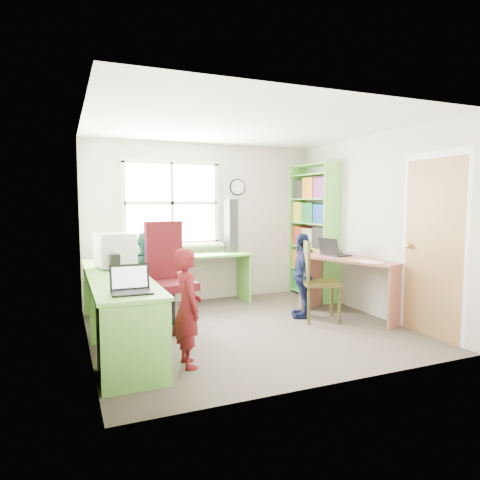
{
  "coord_description": "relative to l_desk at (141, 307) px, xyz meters",
  "views": [
    {
      "loc": [
        -2.02,
        -4.59,
        1.52
      ],
      "look_at": [
        0.0,
        0.25,
        1.05
      ],
      "focal_mm": 32.0,
      "sensor_mm": 36.0,
      "label": 1
    }
  ],
  "objects": [
    {
      "name": "paper_b",
      "position": [
        2.79,
        -0.07,
        0.32
      ],
      "size": [
        0.23,
        0.33,
        0.0
      ],
      "rotation": [
        0.0,
        0.0,
        -0.0
      ],
      "color": "white",
      "rests_on": "right_desk"
    },
    {
      "name": "cd_tower",
      "position": [
        1.67,
        1.75,
        0.7
      ],
      "size": [
        0.19,
        0.18,
        0.81
      ],
      "rotation": [
        0.0,
        0.0,
        0.26
      ],
      "color": "black",
      "rests_on": "l_desk"
    },
    {
      "name": "crt_monitor",
      "position": [
        -0.15,
        0.84,
        0.5
      ],
      "size": [
        0.47,
        0.44,
        0.4
      ],
      "rotation": [
        0.0,
        0.0,
        0.19
      ],
      "color": "silver",
      "rests_on": "l_desk"
    },
    {
      "name": "swivel_chair",
      "position": [
        0.45,
        0.7,
        0.09
      ],
      "size": [
        0.7,
        0.7,
        1.28
      ],
      "rotation": [
        0.0,
        0.0,
        0.2
      ],
      "color": "black",
      "rests_on": "ground"
    },
    {
      "name": "wooden_chair",
      "position": [
        2.25,
        0.3,
        0.1
      ],
      "size": [
        0.57,
        0.57,
        1.03
      ],
      "rotation": [
        0.0,
        0.0,
        -0.36
      ],
      "color": "#403E15",
      "rests_on": "ground"
    },
    {
      "name": "right_desk",
      "position": [
        2.84,
        0.3,
        0.11
      ],
      "size": [
        1.08,
        1.48,
        0.78
      ],
      "rotation": [
        0.0,
        0.0,
        0.38
      ],
      "color": "#B26F59",
      "rests_on": "ground"
    },
    {
      "name": "speaker_a",
      "position": [
        -0.18,
        0.57,
        0.39
      ],
      "size": [
        0.11,
        0.11,
        0.19
      ],
      "rotation": [
        0.0,
        0.0,
        0.13
      ],
      "color": "black",
      "rests_on": "l_desk"
    },
    {
      "name": "laptop_left",
      "position": [
        -0.19,
        -0.63,
        0.35
      ],
      "size": [
        0.34,
        0.28,
        0.23
      ],
      "rotation": [
        0.0,
        0.0,
        -0.02
      ],
      "color": "black",
      "rests_on": "l_desk"
    },
    {
      "name": "room",
      "position": [
        1.32,
        0.38,
        0.76
      ],
      "size": [
        3.64,
        3.44,
        2.44
      ],
      "color": "#494139",
      "rests_on": "ground"
    },
    {
      "name": "person_navy",
      "position": [
        2.18,
        0.5,
        0.1
      ],
      "size": [
        0.51,
        0.7,
        1.11
      ],
      "primitive_type": "imported",
      "rotation": [
        0.0,
        0.0,
        -1.98
      ],
      "color": "#141A40",
      "rests_on": "ground"
    },
    {
      "name": "laptop_right",
      "position": [
        2.72,
        0.6,
        0.38
      ],
      "size": [
        0.35,
        0.4,
        0.25
      ],
      "rotation": [
        0.0,
        0.0,
        1.71
      ],
      "color": "black",
      "rests_on": "right_desk"
    },
    {
      "name": "bookshelf",
      "position": [
        2.96,
        1.47,
        0.55
      ],
      "size": [
        0.3,
        1.02,
        2.1
      ],
      "color": "#85E95D",
      "rests_on": "ground"
    },
    {
      "name": "person_red",
      "position": [
        0.33,
        -0.56,
        0.09
      ],
      "size": [
        0.26,
        0.4,
        1.1
      ],
      "primitive_type": "imported",
      "rotation": [
        0.0,
        0.0,
        1.57
      ],
      "color": "maroon",
      "rests_on": "ground"
    },
    {
      "name": "potted_plant",
      "position": [
        0.73,
        1.7,
        0.44
      ],
      "size": [
        0.18,
        0.15,
        0.29
      ],
      "primitive_type": "imported",
      "rotation": [
        0.0,
        0.0,
        -0.16
      ],
      "color": "#2F762F",
      "rests_on": "l_desk"
    },
    {
      "name": "paper_a",
      "position": [
        -0.17,
        -0.21,
        0.3
      ],
      "size": [
        0.26,
        0.34,
        0.0
      ],
      "rotation": [
        0.0,
        0.0,
        -0.09
      ],
      "color": "white",
      "rests_on": "l_desk"
    },
    {
      "name": "speaker_b",
      "position": [
        -0.17,
        1.07,
        0.39
      ],
      "size": [
        0.11,
        0.11,
        0.18
      ],
      "rotation": [
        0.0,
        0.0,
        -0.17
      ],
      "color": "black",
      "rests_on": "l_desk"
    },
    {
      "name": "person_green",
      "position": [
        0.29,
        1.14,
        0.11
      ],
      "size": [
        0.46,
        0.58,
        1.14
      ],
      "primitive_type": "imported",
      "rotation": [
        0.0,
        0.0,
        1.51
      ],
      "color": "#296837",
      "rests_on": "ground"
    },
    {
      "name": "game_box",
      "position": [
        2.8,
        0.85,
        0.35
      ],
      "size": [
        0.3,
        0.3,
        0.06
      ],
      "rotation": [
        0.0,
        0.0,
        -0.01
      ],
      "color": "red",
      "rests_on": "right_desk"
    },
    {
      "name": "l_desk",
      "position": [
        0.0,
        0.0,
        0.0
      ],
      "size": [
        2.38,
        2.95,
        0.75
      ],
      "color": "#85E95D",
      "rests_on": "ground"
    }
  ]
}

